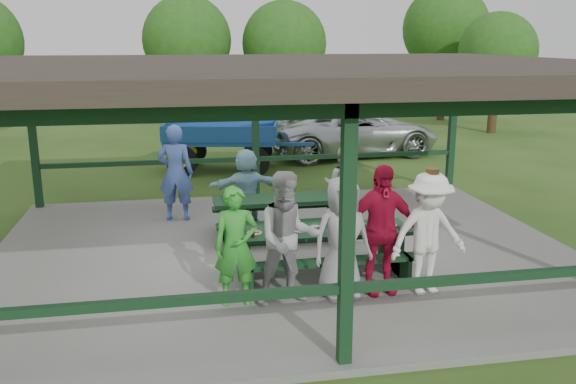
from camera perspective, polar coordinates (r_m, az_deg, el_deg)
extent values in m
plane|color=#2D4B17|center=(10.70, -0.27, -6.03)|extent=(90.00, 90.00, 0.00)
cube|color=slate|center=(10.68, -0.27, -5.78)|extent=(10.00, 8.00, 0.10)
cube|color=black|center=(6.67, 5.52, -4.21)|extent=(0.15, 0.15, 3.00)
cube|color=black|center=(14.17, -22.75, 4.57)|extent=(0.15, 0.15, 3.00)
cube|color=black|center=(13.95, -3.06, 5.53)|extent=(0.15, 0.15, 3.00)
cube|color=black|center=(15.32, 15.13, 5.84)|extent=(0.15, 0.15, 3.00)
cube|color=black|center=(6.68, -15.15, -10.16)|extent=(4.65, 0.10, 0.10)
cube|color=black|center=(7.85, 22.64, -7.05)|extent=(4.65, 0.10, 0.10)
cube|color=black|center=(13.96, -12.86, 2.69)|extent=(4.65, 0.10, 0.10)
cube|color=black|center=(14.56, 6.39, 3.43)|extent=(4.65, 0.10, 0.10)
cube|color=black|center=(6.37, 5.82, 7.82)|extent=(9.80, 0.15, 0.20)
cube|color=black|center=(13.81, -3.14, 11.28)|extent=(9.80, 0.15, 0.20)
cube|color=#302722|center=(10.05, -0.29, 11.46)|extent=(10.60, 8.60, 0.24)
cube|color=black|center=(9.39, 3.20, -3.68)|extent=(2.73, 0.75, 0.06)
cube|color=black|center=(8.98, 4.01, -6.54)|extent=(2.73, 0.28, 0.05)
cube|color=black|center=(10.00, 2.42, -4.33)|extent=(2.73, 0.28, 0.05)
cube|color=black|center=(9.31, -3.97, -6.10)|extent=(0.06, 0.70, 0.75)
cube|color=black|center=(9.84, 9.91, -5.16)|extent=(0.06, 0.70, 0.75)
cube|color=black|center=(9.36, -3.96, -6.97)|extent=(0.06, 1.39, 0.45)
cube|color=black|center=(9.89, 9.87, -5.98)|extent=(0.06, 1.39, 0.45)
cube|color=black|center=(11.22, -0.60, -0.68)|extent=(2.50, 0.75, 0.06)
cube|color=black|center=(10.77, -0.09, -2.94)|extent=(2.50, 0.28, 0.05)
cube|color=black|center=(11.82, -1.06, -1.38)|extent=(2.50, 0.28, 0.05)
cube|color=black|center=(11.18, -6.01, -2.64)|extent=(0.06, 0.70, 0.75)
cube|color=black|center=(11.53, 4.64, -2.08)|extent=(0.06, 0.70, 0.75)
cube|color=black|center=(11.23, -5.99, -3.37)|extent=(0.06, 1.39, 0.45)
cube|color=black|center=(11.58, 4.62, -2.80)|extent=(0.06, 1.39, 0.45)
cylinder|color=white|center=(9.20, -3.15, -3.83)|extent=(0.22, 0.22, 0.01)
torus|color=#AD693D|center=(9.17, -3.39, -3.75)|extent=(0.10, 0.10, 0.03)
torus|color=#AD693D|center=(9.18, -2.89, -3.72)|extent=(0.10, 0.10, 0.03)
torus|color=#AD693D|center=(9.23, -3.19, -3.61)|extent=(0.10, 0.10, 0.03)
cylinder|color=white|center=(9.31, 1.18, -3.59)|extent=(0.22, 0.22, 0.01)
torus|color=#AD693D|center=(9.28, 0.96, -3.51)|extent=(0.10, 0.10, 0.03)
torus|color=#AD693D|center=(9.29, 1.44, -3.48)|extent=(0.10, 0.10, 0.03)
torus|color=#AD693D|center=(9.34, 1.12, -3.38)|extent=(0.10, 0.10, 0.03)
cylinder|color=white|center=(9.50, 5.89, -3.30)|extent=(0.22, 0.22, 0.01)
torus|color=#AD693D|center=(9.46, 5.69, -3.23)|extent=(0.10, 0.10, 0.03)
torus|color=#AD693D|center=(9.48, 6.15, -3.20)|extent=(0.10, 0.10, 0.03)
torus|color=#AD693D|center=(9.53, 5.81, -3.10)|extent=(0.10, 0.10, 0.03)
cylinder|color=white|center=(9.69, 9.52, -3.07)|extent=(0.22, 0.22, 0.01)
torus|color=#AD693D|center=(9.65, 9.34, -2.99)|extent=(0.10, 0.10, 0.03)
torus|color=#AD693D|center=(9.68, 9.79, -2.96)|extent=(0.10, 0.10, 0.03)
torus|color=#AD693D|center=(9.72, 9.44, -2.87)|extent=(0.10, 0.10, 0.03)
cylinder|color=#381E0F|center=(9.01, -3.34, -3.93)|extent=(0.06, 0.06, 0.10)
cylinder|color=#381E0F|center=(9.04, -1.70, -3.84)|extent=(0.06, 0.06, 0.10)
cylinder|color=#381E0F|center=(9.07, -0.79, -3.79)|extent=(0.06, 0.06, 0.10)
cylinder|color=#381E0F|center=(9.18, 3.02, -3.57)|extent=(0.06, 0.06, 0.10)
cylinder|color=#381E0F|center=(9.30, 5.74, -3.40)|extent=(0.06, 0.06, 0.10)
cylinder|color=#381E0F|center=(9.36, 7.12, -3.31)|extent=(0.06, 0.06, 0.10)
cone|color=white|center=(9.48, 0.68, -2.99)|extent=(0.09, 0.09, 0.10)
cone|color=white|center=(9.48, 0.89, -2.98)|extent=(0.09, 0.09, 0.10)
cone|color=white|center=(9.57, 3.47, -2.83)|extent=(0.09, 0.09, 0.10)
cone|color=white|center=(9.68, 5.76, -2.69)|extent=(0.09, 0.09, 0.10)
cone|color=white|center=(9.82, 8.54, -2.52)|extent=(0.09, 0.09, 0.10)
imported|color=green|center=(8.40, -4.90, -5.08)|extent=(0.62, 0.42, 1.67)
imported|color=#9D9D9F|center=(8.37, 0.02, -4.35)|extent=(0.94, 0.75, 1.87)
imported|color=gray|center=(8.59, 5.07, -4.30)|extent=(0.94, 0.69, 1.76)
imported|color=#A70E2E|center=(8.81, 8.60, -3.48)|extent=(1.13, 0.52, 1.90)
imported|color=white|center=(8.92, 13.01, -3.82)|extent=(1.22, 0.78, 1.79)
cylinder|color=brown|center=(8.71, 13.32, 1.42)|extent=(0.35, 0.35, 0.02)
cylinder|color=brown|center=(8.69, 13.34, 1.81)|extent=(0.21, 0.21, 0.11)
imported|color=#86BBCF|center=(11.88, -3.92, 0.40)|extent=(1.48, 0.62, 1.55)
imported|color=#4461B1|center=(12.44, -10.48, 1.79)|extent=(0.78, 0.57, 1.95)
imported|color=gray|center=(12.20, 5.08, 0.69)|extent=(0.91, 0.83, 1.52)
imported|color=silver|center=(19.86, 6.07, 5.67)|extent=(5.89, 3.30, 1.56)
cube|color=#1B4A95|center=(17.50, -6.24, 4.86)|extent=(3.33, 2.13, 0.13)
cube|color=#1B4A95|center=(16.70, -6.59, 5.36)|extent=(3.04, 0.68, 0.44)
cube|color=#1B4A95|center=(18.22, -5.96, 6.11)|extent=(3.04, 0.68, 0.44)
cube|color=#1B4A95|center=(17.72, -11.25, 5.69)|extent=(0.37, 1.53, 0.44)
cube|color=#1B4A95|center=(17.33, -1.17, 5.77)|extent=(0.37, 1.53, 0.44)
cylinder|color=black|center=(16.93, -9.88, 2.82)|extent=(0.86, 0.36, 0.84)
cylinder|color=yellow|center=(16.93, -9.88, 2.82)|extent=(0.35, 0.30, 0.31)
cylinder|color=black|center=(18.53, -8.94, 3.84)|extent=(0.86, 0.36, 0.84)
cylinder|color=yellow|center=(18.53, -8.94, 3.84)|extent=(0.35, 0.30, 0.31)
cylinder|color=black|center=(16.68, -3.15, 2.84)|extent=(0.86, 0.36, 0.84)
cylinder|color=yellow|center=(16.68, -3.15, 2.84)|extent=(0.35, 0.30, 0.31)
cylinder|color=black|center=(18.30, -2.79, 3.86)|extent=(0.86, 0.36, 0.84)
cylinder|color=yellow|center=(18.30, -2.79, 3.86)|extent=(0.35, 0.30, 0.31)
cube|color=#1B4A95|center=(17.38, 0.66, 4.51)|extent=(1.10, 0.31, 0.09)
cone|color=#F2590C|center=(17.71, -11.44, 6.04)|extent=(0.11, 0.44, 0.44)
cylinder|color=black|center=(24.61, -9.21, 8.51)|extent=(0.36, 0.36, 2.67)
sphere|color=#215316|center=(24.49, -9.42, 13.85)|extent=(3.41, 3.41, 3.41)
cylinder|color=black|center=(24.59, -0.36, 8.57)|extent=(0.36, 0.36, 2.57)
sphere|color=#215316|center=(24.48, -0.36, 13.73)|extent=(3.29, 3.29, 3.29)
cylinder|color=black|center=(25.82, 18.67, 7.87)|extent=(0.36, 0.36, 2.36)
sphere|color=#215316|center=(25.70, 19.03, 12.36)|extent=(3.02, 3.02, 3.02)
cylinder|color=black|center=(29.38, 14.22, 9.51)|extent=(0.36, 0.36, 3.02)
sphere|color=#215316|center=(29.30, 14.54, 14.57)|extent=(3.87, 3.87, 3.87)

